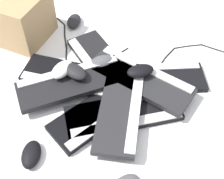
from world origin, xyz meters
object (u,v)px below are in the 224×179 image
at_px(keyboard_0, 123,114).
at_px(keyboard_2, 104,66).
at_px(keyboard_3, 74,78).
at_px(mouse_3, 140,71).
at_px(keyboard_5, 72,82).
at_px(cardboard_box, 18,17).
at_px(keyboard_6, 140,79).
at_px(keyboard_4, 104,109).
at_px(mouse_2, 74,21).
at_px(mouse_5, 75,71).
at_px(mouse_6, 102,62).
at_px(keyboard_1, 152,79).
at_px(keyboard_7, 121,105).
at_px(mouse_4, 31,154).
at_px(mouse_0, 62,69).

distance_m(keyboard_0, keyboard_2, 0.27).
bearing_deg(keyboard_3, mouse_3, 41.87).
relative_size(keyboard_5, cardboard_box, 1.89).
bearing_deg(keyboard_6, mouse_3, 135.89).
height_order(keyboard_5, cardboard_box, cardboard_box).
bearing_deg(keyboard_6, keyboard_4, -90.90).
relative_size(keyboard_0, keyboard_4, 1.02).
xyz_separation_m(keyboard_5, keyboard_6, (0.17, 0.21, 0.00)).
relative_size(mouse_2, mouse_5, 1.00).
height_order(mouse_2, mouse_6, mouse_6).
bearing_deg(cardboard_box, mouse_6, 16.11).
height_order(keyboard_1, mouse_5, mouse_5).
distance_m(keyboard_6, mouse_2, 0.50).
bearing_deg(mouse_5, keyboard_5, 106.79).
xyz_separation_m(keyboard_7, mouse_4, (-0.07, -0.36, -0.02)).
distance_m(keyboard_0, keyboard_1, 0.22).
xyz_separation_m(keyboard_5, mouse_0, (-0.06, -0.00, 0.04)).
bearing_deg(mouse_4, keyboard_5, 160.59).
xyz_separation_m(keyboard_6, mouse_2, (-0.50, 0.06, -0.02)).
relative_size(keyboard_0, keyboard_5, 0.98).
height_order(keyboard_3, keyboard_5, keyboard_5).
height_order(mouse_3, mouse_4, mouse_3).
xyz_separation_m(keyboard_2, keyboard_3, (-0.03, -0.14, 0.00)).
bearing_deg(keyboard_3, keyboard_4, -5.16).
relative_size(mouse_2, mouse_3, 1.00).
distance_m(mouse_5, mouse_6, 0.14).
bearing_deg(keyboard_7, keyboard_1, 97.46).
bearing_deg(mouse_3, keyboard_7, 44.38).
bearing_deg(mouse_4, mouse_0, 168.93).
xyz_separation_m(keyboard_6, mouse_6, (-0.17, -0.05, 0.01)).
distance_m(keyboard_7, mouse_5, 0.23).
height_order(keyboard_7, mouse_5, mouse_5).
bearing_deg(mouse_0, keyboard_5, -101.70).
height_order(keyboard_3, mouse_0, mouse_0).
height_order(keyboard_6, mouse_6, mouse_6).
bearing_deg(keyboard_4, keyboard_6, 89.10).
relative_size(keyboard_3, mouse_2, 4.13).
distance_m(mouse_2, mouse_4, 0.74).
bearing_deg(keyboard_2, keyboard_7, -25.92).
relative_size(mouse_3, mouse_4, 1.00).
bearing_deg(keyboard_0, keyboard_7, 158.18).
xyz_separation_m(keyboard_4, mouse_0, (-0.22, -0.02, 0.07)).
height_order(keyboard_5, mouse_0, mouse_0).
distance_m(keyboard_6, mouse_6, 0.18).
bearing_deg(keyboard_5, keyboard_0, 13.51).
distance_m(keyboard_2, mouse_5, 0.16).
xyz_separation_m(keyboard_4, mouse_3, (-0.00, 0.20, 0.07)).
distance_m(keyboard_0, mouse_4, 0.37).
distance_m(keyboard_5, mouse_6, 0.16).
height_order(keyboard_3, keyboard_7, keyboard_7).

